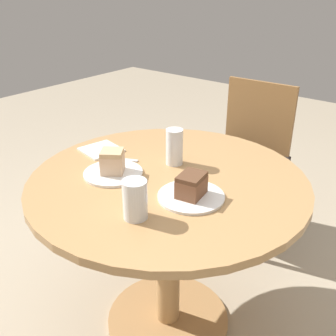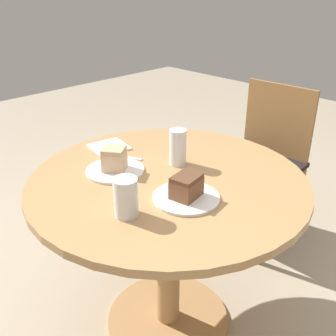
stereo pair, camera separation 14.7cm
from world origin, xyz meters
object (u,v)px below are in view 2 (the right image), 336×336
Objects in this scene: cake_slice_near at (114,159)px; glass_lemonade at (178,149)px; cake_slice_far at (186,186)px; chair at (262,159)px; plate_far at (186,198)px; glass_water at (126,199)px; plate_near at (115,170)px.

cake_slice_near is 0.78× the size of glass_lemonade.
cake_slice_near is 1.00× the size of cake_slice_far.
chair is 7.73× the size of cake_slice_near.
plate_far is 1.79× the size of glass_water.
glass_water is at bearing -31.28° from cake_slice_near.
chair is 6.84× the size of glass_water.
chair is at bearing 107.05° from plate_far.
cake_slice_near is at bearing 148.72° from glass_water.
glass_water is at bearing -80.99° from chair.
cake_slice_far is (0.34, 0.04, 0.04)m from plate_near.
cake_slice_far is at bearing 7.26° from plate_near.
plate_near is 1.55× the size of glass_lemonade.
cake_slice_far is at bearing 7.26° from cake_slice_near.
glass_lemonade is (-0.21, 0.18, 0.06)m from plate_far.
cake_slice_far reaches higher than plate_far.
cake_slice_near is (-0.04, -1.02, 0.32)m from chair.
cake_slice_far is (0.34, 0.04, -0.01)m from cake_slice_near.
glass_lemonade reaches higher than cake_slice_near.
glass_water is (0.15, -0.39, -0.01)m from glass_lemonade.
chair is 1.07m from cake_slice_far.
plate_near is 0.32m from glass_water.
cake_slice_far is (0.30, -0.98, 0.31)m from chair.
plate_near and plate_far have the same top height.
cake_slice_near reaches higher than cake_slice_far.
cake_slice_near is 0.89× the size of glass_water.
glass_lemonade is 0.42m from glass_water.
chair is 3.89× the size of plate_near.
glass_water is (-0.07, -0.21, 0.01)m from cake_slice_far.
chair is 7.73× the size of cake_slice_far.
plate_far is at bearing 72.52° from glass_water.
plate_near is at bearing 148.72° from glass_water.
cake_slice_near is at bearing -172.74° from plate_far.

